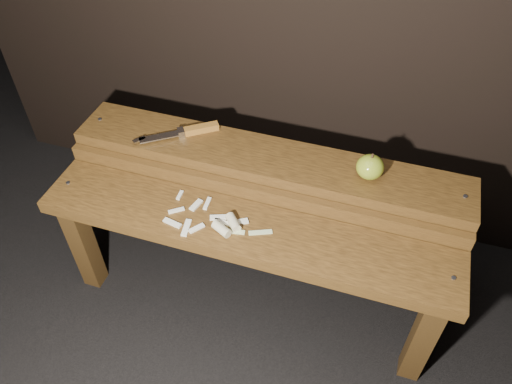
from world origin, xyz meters
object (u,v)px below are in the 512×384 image
(apple, at_px, (370,167))
(knife, at_px, (190,131))
(bench_front_tier, at_px, (243,245))
(bench_rear_tier, at_px, (267,177))

(apple, height_order, knife, apple)
(bench_front_tier, relative_size, bench_rear_tier, 1.00)
(bench_front_tier, xyz_separation_m, knife, (-0.26, 0.25, 0.16))
(knife, bearing_deg, bench_front_tier, -44.89)
(bench_front_tier, height_order, apple, apple)
(apple, bearing_deg, bench_front_tier, -142.10)
(bench_front_tier, distance_m, bench_rear_tier, 0.23)
(bench_front_tier, bearing_deg, bench_rear_tier, 90.00)
(bench_rear_tier, height_order, knife, knife)
(apple, distance_m, knife, 0.55)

